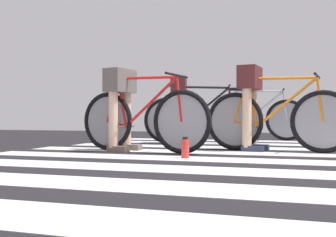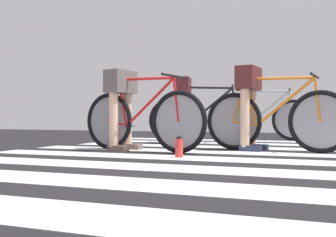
% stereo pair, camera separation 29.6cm
% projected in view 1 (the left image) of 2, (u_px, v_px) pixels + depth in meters
% --- Properties ---
extents(ground, '(18.00, 14.00, 0.02)m').
position_uv_depth(ground, '(231.00, 165.00, 3.39)').
color(ground, black).
extents(crosswalk_markings, '(5.46, 6.51, 0.00)m').
position_uv_depth(crosswalk_markings, '(234.00, 160.00, 3.65)').
color(crosswalk_markings, silver).
rests_on(crosswalk_markings, ground).
extents(bicycle_1_of_4, '(1.71, 0.56, 0.93)m').
position_uv_depth(bicycle_1_of_4, '(142.00, 119.00, 4.54)').
color(bicycle_1_of_4, black).
rests_on(bicycle_1_of_4, ground).
extents(cyclist_1_of_4, '(0.38, 0.45, 0.99)m').
position_uv_depth(cyclist_1_of_4, '(120.00, 98.00, 4.69)').
color(cyclist_1_of_4, beige).
rests_on(cyclist_1_of_4, ground).
extents(bicycle_2_of_4, '(1.72, 0.54, 0.93)m').
position_uv_depth(bicycle_2_of_4, '(276.00, 119.00, 4.59)').
color(bicycle_2_of_4, black).
rests_on(bicycle_2_of_4, ground).
extents(cyclist_2_of_4, '(0.37, 0.44, 1.03)m').
position_uv_depth(cyclist_2_of_4, '(250.00, 96.00, 4.72)').
color(cyclist_2_of_4, beige).
rests_on(cyclist_2_of_4, ground).
extents(bicycle_3_of_4, '(1.72, 0.54, 0.93)m').
position_uv_depth(bicycle_3_of_4, '(199.00, 119.00, 5.98)').
color(bicycle_3_of_4, black).
rests_on(bicycle_3_of_4, ground).
extents(cyclist_3_of_4, '(0.37, 0.44, 1.03)m').
position_uv_depth(cyclist_3_of_4, '(179.00, 100.00, 6.01)').
color(cyclist_3_of_4, tan).
rests_on(cyclist_3_of_4, ground).
extents(bicycle_4_of_4, '(1.74, 0.52, 0.93)m').
position_uv_depth(bicycle_4_of_4, '(256.00, 118.00, 6.82)').
color(bicycle_4_of_4, black).
rests_on(bicycle_4_of_4, ground).
extents(water_bottle, '(0.08, 0.08, 0.21)m').
position_uv_depth(water_bottle, '(185.00, 148.00, 3.84)').
color(water_bottle, red).
rests_on(water_bottle, ground).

